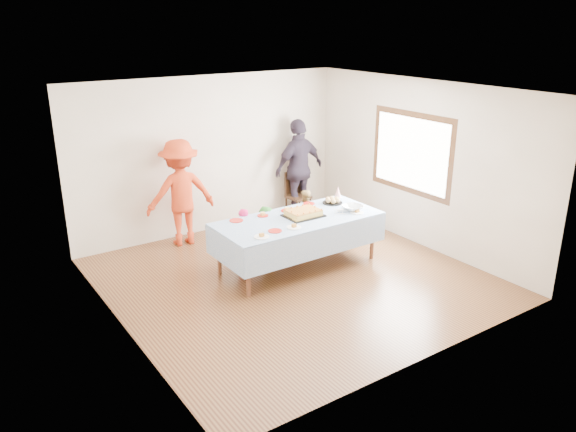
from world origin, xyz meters
name	(u,v)px	position (x,y,z in m)	size (l,w,h in m)	color
ground	(293,278)	(0.00, 0.00, 0.00)	(5.00, 5.00, 0.00)	#472414
room_walls	(297,159)	(0.05, 0.00, 1.77)	(5.04, 5.04, 2.72)	#BFB19C
party_table	(298,221)	(0.30, 0.31, 0.72)	(2.50, 1.10, 0.78)	brown
birthday_cake	(303,213)	(0.41, 0.34, 0.83)	(0.56, 0.43, 0.10)	black
rolls_tray	(333,201)	(1.16, 0.58, 0.82)	(0.32, 0.32, 0.10)	black
punch_bowl	(353,208)	(1.20, 0.13, 0.82)	(0.31, 0.31, 0.08)	silver
party_hat	(338,192)	(1.43, 0.77, 0.87)	(0.11, 0.11, 0.19)	white
fork_pile	(341,210)	(0.98, 0.15, 0.81)	(0.24, 0.18, 0.07)	white
plate_red_far_a	(236,220)	(-0.52, 0.72, 0.79)	(0.20, 0.20, 0.01)	#B7150D
plate_red_far_b	(263,216)	(-0.09, 0.69, 0.79)	(0.17, 0.17, 0.01)	#B7150D
plate_red_far_c	(287,211)	(0.34, 0.67, 0.79)	(0.19, 0.19, 0.01)	#B7150D
plate_red_far_d	(309,204)	(0.83, 0.76, 0.79)	(0.18, 0.18, 0.01)	#B7150D
plate_red_near	(275,231)	(-0.28, 0.05, 0.79)	(0.19, 0.19, 0.01)	#B7150D
plate_white_left	(262,237)	(-0.55, -0.04, 0.79)	(0.21, 0.21, 0.01)	white
plate_white_mid	(294,227)	(0.01, 0.01, 0.79)	(0.21, 0.21, 0.01)	white
plate_white_right	(357,212)	(1.18, 0.00, 0.79)	(0.21, 0.21, 0.01)	white
dining_chair	(296,192)	(1.59, 2.20, 0.48)	(0.40, 0.40, 0.87)	black
toddler_left	(243,236)	(-0.32, 0.90, 0.44)	(0.32, 0.21, 0.88)	#DC1B5E
toddler_mid	(266,232)	(0.10, 0.90, 0.41)	(0.40, 0.26, 0.83)	#276C24
toddler_right	(305,213)	(1.12, 1.27, 0.41)	(0.40, 0.31, 0.83)	tan
adult_left	(181,193)	(-0.75, 2.16, 0.88)	(1.14, 0.66, 1.76)	red
adult_right	(299,169)	(1.65, 2.20, 0.93)	(1.09, 0.45, 1.86)	#302735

